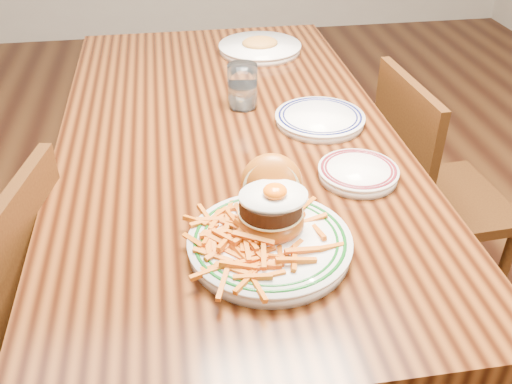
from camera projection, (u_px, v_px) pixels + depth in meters
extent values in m
plane|color=black|center=(234.00, 332.00, 1.88)|extent=(6.00, 6.00, 0.00)
cube|color=black|center=(228.00, 139.00, 1.47)|extent=(0.85, 1.60, 0.05)
cylinder|color=black|center=(116.00, 140.00, 2.24)|extent=(0.07, 0.07, 0.70)
cylinder|color=black|center=(298.00, 126.00, 2.34)|extent=(0.07, 0.07, 0.70)
cube|color=#42260D|center=(33.00, 277.00, 1.19)|extent=(0.11, 0.39, 0.42)
cylinder|color=#42260D|center=(87.00, 353.00, 1.57)|extent=(0.04, 0.04, 0.38)
cube|color=#42260D|center=(442.00, 202.00, 1.82)|extent=(0.40, 0.40, 0.04)
cube|color=#42260D|center=(402.00, 147.00, 1.67)|extent=(0.05, 0.38, 0.41)
cylinder|color=#42260D|center=(452.00, 217.00, 2.10)|extent=(0.04, 0.04, 0.37)
cylinder|color=#42260D|center=(368.00, 228.00, 2.04)|extent=(0.04, 0.04, 0.37)
cylinder|color=#42260D|center=(501.00, 276.00, 1.83)|extent=(0.04, 0.04, 0.37)
cylinder|color=#42260D|center=(407.00, 291.00, 1.78)|extent=(0.04, 0.04, 0.37)
cylinder|color=white|center=(270.00, 246.00, 1.06)|extent=(0.30, 0.30, 0.02)
cylinder|color=white|center=(270.00, 240.00, 1.05)|extent=(0.31, 0.31, 0.01)
torus|color=#0C4812|center=(270.00, 239.00, 1.05)|extent=(0.28, 0.28, 0.01)
torus|color=#0C4812|center=(270.00, 239.00, 1.05)|extent=(0.25, 0.25, 0.01)
ellipsoid|color=#A15714|center=(270.00, 221.00, 1.07)|extent=(0.13, 0.13, 0.06)
cylinder|color=#F2DF97|center=(271.00, 211.00, 1.06)|extent=(0.12, 0.12, 0.00)
cylinder|color=black|center=(271.00, 204.00, 1.05)|extent=(0.12, 0.12, 0.03)
ellipsoid|color=white|center=(273.00, 196.00, 1.04)|extent=(0.13, 0.11, 0.01)
ellipsoid|color=#F25E04|center=(275.00, 191.00, 1.03)|extent=(0.04, 0.04, 0.02)
ellipsoid|color=#A15714|center=(272.00, 184.00, 1.11)|extent=(0.14, 0.12, 0.14)
cylinder|color=#F2DF97|center=(271.00, 190.00, 1.10)|extent=(0.12, 0.06, 0.11)
cylinder|color=white|center=(358.00, 174.00, 1.27)|extent=(0.18, 0.18, 0.02)
cylinder|color=white|center=(358.00, 170.00, 1.26)|extent=(0.18, 0.18, 0.01)
torus|color=maroon|center=(359.00, 169.00, 1.26)|extent=(0.17, 0.17, 0.01)
torus|color=maroon|center=(359.00, 169.00, 1.26)|extent=(0.15, 0.15, 0.01)
cube|color=silver|center=(366.00, 166.00, 1.27)|extent=(0.10, 0.07, 0.00)
cylinder|color=white|center=(320.00, 120.00, 1.49)|extent=(0.23, 0.23, 0.02)
cylinder|color=white|center=(320.00, 116.00, 1.48)|extent=(0.23, 0.23, 0.01)
torus|color=#0E1146|center=(320.00, 116.00, 1.48)|extent=(0.22, 0.22, 0.01)
torus|color=#0E1146|center=(320.00, 116.00, 1.48)|extent=(0.20, 0.20, 0.00)
cylinder|color=white|center=(243.00, 86.00, 1.54)|extent=(0.08, 0.08, 0.12)
cylinder|color=silver|center=(243.00, 96.00, 1.56)|extent=(0.07, 0.07, 0.06)
cylinder|color=white|center=(260.00, 49.00, 1.92)|extent=(0.27, 0.27, 0.02)
cylinder|color=white|center=(260.00, 45.00, 1.91)|extent=(0.28, 0.28, 0.01)
ellipsoid|color=#BE7D36|center=(260.00, 43.00, 1.91)|extent=(0.12, 0.10, 0.04)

